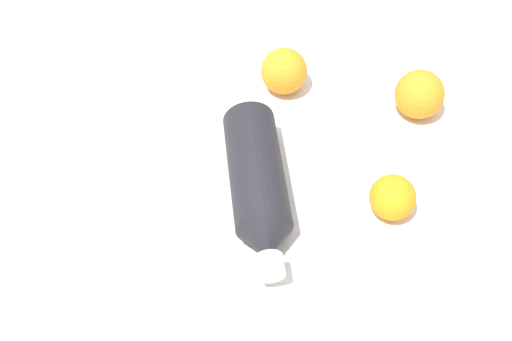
{
  "coord_description": "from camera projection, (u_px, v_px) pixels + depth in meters",
  "views": [
    {
      "loc": [
        -0.18,
        -0.49,
        0.74
      ],
      "look_at": [
        -0.01,
        0.04,
        0.04
      ],
      "focal_mm": 44.96,
      "sensor_mm": 36.0,
      "label": 1
    }
  ],
  "objects": [
    {
      "name": "orange_2",
      "position": [
        419.0,
        94.0,
        0.99
      ],
      "size": [
        0.08,
        0.08,
        0.08
      ],
      "primitive_type": "sphere",
      "color": "orange",
      "rests_on": "ground_plane"
    },
    {
      "name": "ground_plane",
      "position": [
        270.0,
        205.0,
        0.91
      ],
      "size": [
        2.4,
        2.4,
        0.0
      ],
      "primitive_type": "plane",
      "color": "silver"
    },
    {
      "name": "orange_0",
      "position": [
        284.0,
        71.0,
        1.03
      ],
      "size": [
        0.07,
        0.07,
        0.07
      ],
      "primitive_type": "sphere",
      "color": "orange",
      "rests_on": "ground_plane"
    },
    {
      "name": "water_bottle",
      "position": [
        258.0,
        184.0,
        0.88
      ],
      "size": [
        0.12,
        0.27,
        0.08
      ],
      "rotation": [
        0.0,
        0.0,
        4.51
      ],
      "color": "black",
      "rests_on": "ground_plane"
    },
    {
      "name": "orange_1",
      "position": [
        392.0,
        197.0,
        0.88
      ],
      "size": [
        0.06,
        0.06,
        0.06
      ],
      "primitive_type": "sphere",
      "color": "orange",
      "rests_on": "ground_plane"
    }
  ]
}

